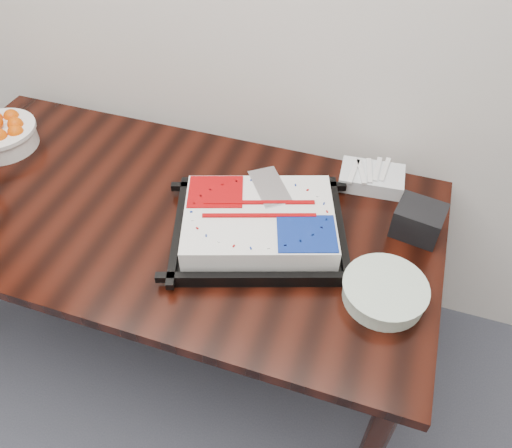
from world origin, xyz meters
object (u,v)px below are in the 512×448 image
(table, at_px, (166,229))
(plate_stack, at_px, (384,292))
(napkin_box, at_px, (419,220))
(cake_tray, at_px, (259,224))

(table, distance_m, plate_stack, 0.76)
(napkin_box, bearing_deg, plate_stack, -101.51)
(cake_tray, height_order, plate_stack, cake_tray)
(table, xyz_separation_m, cake_tray, (0.34, -0.01, 0.13))
(cake_tray, bearing_deg, table, 179.08)
(table, xyz_separation_m, napkin_box, (0.80, 0.17, 0.14))
(table, xyz_separation_m, plate_stack, (0.74, -0.12, 0.12))
(table, bearing_deg, cake_tray, -0.92)
(plate_stack, height_order, napkin_box, napkin_box)
(plate_stack, distance_m, napkin_box, 0.30)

